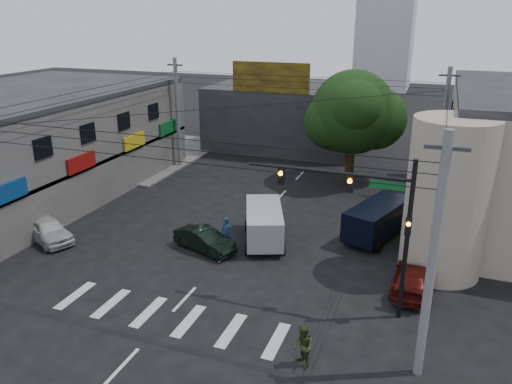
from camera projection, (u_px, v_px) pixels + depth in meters
The scene contains 18 objects.
ground at pixel (212, 270), 25.91m from camera, with size 160.00×160.00×0.00m, color black.
sidewalk_far_left at pixel (121, 152), 47.64m from camera, with size 16.00×16.00×0.15m, color #514F4C.
building_left at pixel (19, 147), 35.89m from camera, with size 14.00×24.00×7.00m, color #4D4A47.
corner_column at pixel (447, 198), 24.50m from camera, with size 4.00×4.00×8.00m, color #A1947F.
building_far at pixel (286, 116), 49.15m from camera, with size 14.00×10.00×6.00m, color #232326.
billboard at pixel (271, 77), 43.37m from camera, with size 7.00×0.30×2.60m, color olive.
street_tree at pixel (353, 113), 37.76m from camera, with size 6.40×6.40×8.70m.
traffic_gantry at pixel (368, 210), 20.83m from camera, with size 7.10×0.35×7.20m.
utility_pole_near_right at pixel (432, 262), 16.95m from camera, with size 0.32×0.32×9.20m, color #59595B.
utility_pole_far_left at pixel (178, 114), 41.90m from camera, with size 0.32×0.32×9.20m, color #59595B.
utility_pole_far_right at pixel (442, 133), 35.05m from camera, with size 0.32×0.32×9.20m, color #59595B.
dark_sedan at pixel (204, 240), 27.89m from camera, with size 4.03×2.50×1.26m, color black.
white_compact at pixel (47, 229), 29.03m from camera, with size 4.48×3.24×1.42m, color #BAB9B5.
maroon_sedan at pixel (413, 278), 23.88m from camera, with size 1.98×4.46×1.27m, color #480D0A.
silver_minivan at pixel (264, 225), 28.80m from camera, with size 3.61×5.19×2.06m, color #B5B7BE, non-canonical shape.
navy_van at pixel (378, 221), 29.35m from camera, with size 3.59×5.58×2.09m, color black, non-canonical shape.
traffic_officer at pixel (227, 234), 27.91m from camera, with size 0.70×0.46×1.90m, color #15294A.
pedestrian_olive at pixel (303, 347), 18.57m from camera, with size 1.05×1.06×1.73m, color #2D391A.
Camera 1 is at (10.13, -20.78, 12.59)m, focal length 35.00 mm.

